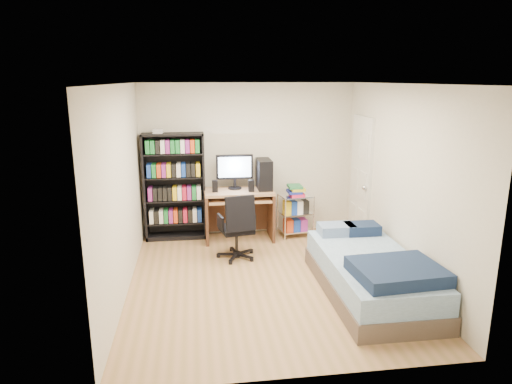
{
  "coord_description": "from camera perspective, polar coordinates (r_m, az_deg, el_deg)",
  "views": [
    {
      "loc": [
        -0.88,
        -5.42,
        2.56
      ],
      "look_at": [
        -0.08,
        0.4,
        1.1
      ],
      "focal_mm": 32.0,
      "sensor_mm": 36.0,
      "label": 1
    }
  ],
  "objects": [
    {
      "name": "wire_cart",
      "position": [
        7.55,
        5.01,
        -1.42
      ],
      "size": [
        0.58,
        0.46,
        0.86
      ],
      "rotation": [
        0.0,
        0.0,
        0.16
      ],
      "color": "white",
      "rests_on": "room"
    },
    {
      "name": "office_chair",
      "position": [
        6.65,
        -2.35,
        -5.78
      ],
      "size": [
        0.69,
        0.69,
        0.98
      ],
      "rotation": [
        0.0,
        0.0,
        0.2
      ],
      "color": "black",
      "rests_on": "room"
    },
    {
      "name": "door",
      "position": [
        7.41,
        12.95,
        1.5
      ],
      "size": [
        0.12,
        0.8,
        2.0
      ],
      "color": "silver",
      "rests_on": "room"
    },
    {
      "name": "bed",
      "position": [
        5.77,
        14.2,
        -9.83
      ],
      "size": [
        1.08,
        2.16,
        0.62
      ],
      "color": "brown",
      "rests_on": "room"
    },
    {
      "name": "computer_desk",
      "position": [
        7.38,
        -1.35,
        -0.23
      ],
      "size": [
        1.09,
        0.63,
        1.38
      ],
      "color": "tan",
      "rests_on": "room"
    },
    {
      "name": "media_shelf",
      "position": [
        7.45,
        -10.14,
        0.82
      ],
      "size": [
        0.97,
        0.32,
        1.8
      ],
      "color": "black",
      "rests_on": "room"
    },
    {
      "name": "room",
      "position": [
        5.64,
        1.38,
        0.58
      ],
      "size": [
        3.58,
        4.08,
        2.58
      ],
      "color": "#AB7D55",
      "rests_on": "ground"
    }
  ]
}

